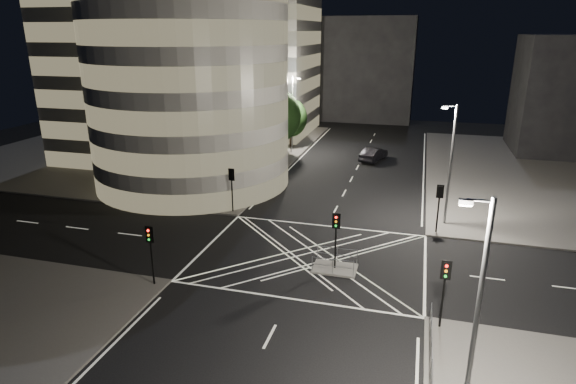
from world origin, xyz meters
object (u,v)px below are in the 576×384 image
(traffic_signal_fl, at_px, (232,182))
(street_lamp_right_far, at_px, (450,161))
(traffic_signal_island, at_px, (336,230))
(street_lamp_left_near, at_px, (245,140))
(traffic_signal_nl, at_px, (151,244))
(traffic_signal_nr, at_px, (445,282))
(street_lamp_left_far, at_px, (293,112))
(central_island, at_px, (335,268))
(traffic_signal_fr, at_px, (439,200))
(street_lamp_right_near, at_px, (476,313))
(sedan, at_px, (374,154))

(traffic_signal_fl, height_order, street_lamp_right_far, street_lamp_right_far)
(traffic_signal_island, height_order, street_lamp_right_far, street_lamp_right_far)
(traffic_signal_fl, relative_size, street_lamp_left_near, 0.40)
(traffic_signal_nl, height_order, street_lamp_right_far, street_lamp_right_far)
(traffic_signal_nr, height_order, street_lamp_left_far, street_lamp_left_far)
(traffic_signal_nl, relative_size, traffic_signal_island, 1.00)
(central_island, bearing_deg, traffic_signal_fr, 50.67)
(traffic_signal_fr, xyz_separation_m, traffic_signal_nr, (0.00, -13.60, 0.00))
(traffic_signal_nl, relative_size, traffic_signal_fr, 1.00)
(traffic_signal_fr, distance_m, street_lamp_right_near, 20.97)
(traffic_signal_fr, distance_m, traffic_signal_island, 10.73)
(central_island, relative_size, traffic_signal_island, 0.75)
(street_lamp_right_near, bearing_deg, traffic_signal_nr, 95.04)
(central_island, distance_m, sedan, 30.21)
(traffic_signal_nr, bearing_deg, street_lamp_left_near, 134.13)
(sedan, bearing_deg, central_island, 108.19)
(sedan, bearing_deg, street_lamp_left_near, 74.02)
(traffic_signal_fr, bearing_deg, sedan, 108.44)
(traffic_signal_nr, bearing_deg, traffic_signal_island, 142.07)
(traffic_signal_nl, height_order, traffic_signal_fr, same)
(central_island, height_order, street_lamp_left_far, street_lamp_left_far)
(street_lamp_right_near, bearing_deg, traffic_signal_fr, 91.75)
(street_lamp_left_far, distance_m, street_lamp_right_far, 28.23)
(street_lamp_left_near, bearing_deg, street_lamp_right_far, -9.03)
(traffic_signal_island, bearing_deg, traffic_signal_fr, 50.67)
(traffic_signal_nl, xyz_separation_m, traffic_signal_island, (10.80, 5.30, 0.00))
(traffic_signal_fr, distance_m, street_lamp_right_far, 3.48)
(central_island, distance_m, street_lamp_right_near, 15.54)
(traffic_signal_fl, distance_m, street_lamp_right_near, 27.79)
(street_lamp_right_far, bearing_deg, street_lamp_left_far, 131.94)
(central_island, xyz_separation_m, street_lamp_right_far, (7.44, 10.50, 5.47))
(street_lamp_left_near, height_order, street_lamp_right_near, same)
(traffic_signal_fl, bearing_deg, traffic_signal_nl, -90.00)
(traffic_signal_nl, bearing_deg, traffic_signal_island, 26.14)
(central_island, bearing_deg, traffic_signal_fl, 142.46)
(traffic_signal_nl, relative_size, sedan, 0.77)
(street_lamp_left_far, distance_m, street_lamp_right_near, 47.88)
(traffic_signal_nr, height_order, street_lamp_right_far, street_lamp_right_far)
(traffic_signal_fl, height_order, traffic_signal_nr, same)
(traffic_signal_nl, xyz_separation_m, sedan, (10.30, 35.50, -2.06))
(street_lamp_left_near, height_order, sedan, street_lamp_left_near)
(traffic_signal_island, bearing_deg, street_lamp_left_far, 109.95)
(traffic_signal_nl, height_order, street_lamp_right_near, street_lamp_right_near)
(street_lamp_left_far, bearing_deg, street_lamp_right_far, -48.06)
(street_lamp_left_near, distance_m, sedan, 20.50)
(traffic_signal_nl, distance_m, street_lamp_right_near, 19.78)
(traffic_signal_nr, relative_size, street_lamp_left_far, 0.40)
(central_island, height_order, traffic_signal_nr, traffic_signal_nr)
(traffic_signal_island, height_order, street_lamp_left_near, street_lamp_left_near)
(traffic_signal_fl, bearing_deg, traffic_signal_fr, 0.00)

